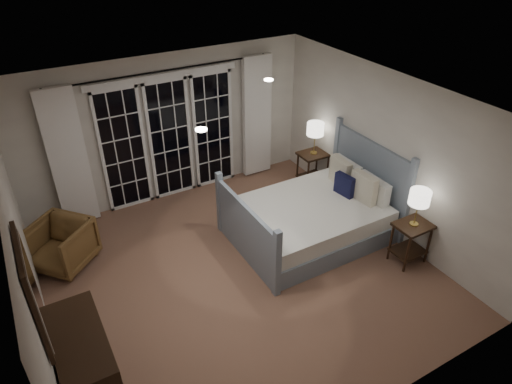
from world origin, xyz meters
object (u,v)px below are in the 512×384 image
nightstand_right (313,164)px  dresser (86,365)px  bed (313,217)px  lamp_left (420,198)px  lamp_right (315,129)px  nightstand_left (411,237)px  armchair (61,245)px

nightstand_right → dresser: (-4.51, -2.31, -0.02)m
bed → nightstand_right: bearing=54.7°
bed → nightstand_right: (0.87, 1.22, 0.11)m
nightstand_right → lamp_left: size_ratio=1.21×
lamp_right → nightstand_left: bearing=-91.0°
armchair → dresser: size_ratio=0.65×
lamp_left → lamp_right: bearing=89.0°
lamp_right → armchair: size_ratio=0.75×
bed → lamp_right: bed is taller
lamp_right → dresser: (-4.51, -2.31, -0.71)m
bed → lamp_left: size_ratio=4.17×
lamp_right → nightstand_right: bearing=26.6°
armchair → dresser: 2.28m
nightstand_left → dresser: (-4.47, 0.11, -0.00)m
bed → armchair: 3.71m
nightstand_right → lamp_right: lamp_right is taller
nightstand_right → dresser: bearing=-152.9°
lamp_left → armchair: (-4.34, 2.38, -0.73)m
armchair → dresser: dresser is taller
lamp_right → armchair: 4.45m
lamp_right → bed: bearing=-125.3°
bed → nightstand_right: 1.50m
armchair → lamp_left: bearing=19.7°
bed → nightstand_right: bed is taller
bed → lamp_left: bed is taller
dresser → nightstand_left: bearing=-1.5°
nightstand_left → lamp_right: lamp_right is taller
nightstand_right → nightstand_left: bearing=-91.0°
nightstand_right → lamp_right: size_ratio=1.16×
nightstand_right → lamp_right: 0.69m
dresser → bed: bearing=16.6°
bed → armchair: bed is taller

